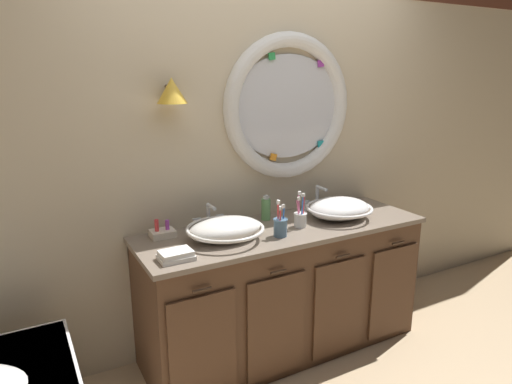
{
  "coord_description": "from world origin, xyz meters",
  "views": [
    {
      "loc": [
        -1.43,
        -2.0,
        1.78
      ],
      "look_at": [
        -0.19,
        0.25,
        1.09
      ],
      "focal_mm": 31.94,
      "sensor_mm": 36.0,
      "label": 1
    }
  ],
  "objects_px": {
    "toothbrush_holder_right": "(300,218)",
    "toiletry_basket": "(162,233)",
    "sink_basin_left": "(225,229)",
    "folded_hand_towel": "(176,255)",
    "soap_dispenser": "(266,209)",
    "toothbrush_holder_left": "(280,226)",
    "sink_basin_right": "(339,208)"
  },
  "relations": [
    {
      "from": "sink_basin_left",
      "to": "soap_dispenser",
      "type": "bearing_deg",
      "value": 27.67
    },
    {
      "from": "soap_dispenser",
      "to": "toiletry_basket",
      "type": "relative_size",
      "value": 1.21
    },
    {
      "from": "soap_dispenser",
      "to": "sink_basin_right",
      "type": "bearing_deg",
      "value": -24.7
    },
    {
      "from": "sink_basin_right",
      "to": "toothbrush_holder_left",
      "type": "height_order",
      "value": "toothbrush_holder_left"
    },
    {
      "from": "toothbrush_holder_left",
      "to": "soap_dispenser",
      "type": "height_order",
      "value": "toothbrush_holder_left"
    },
    {
      "from": "sink_basin_right",
      "to": "toiletry_basket",
      "type": "bearing_deg",
      "value": 169.22
    },
    {
      "from": "sink_basin_right",
      "to": "soap_dispenser",
      "type": "distance_m",
      "value": 0.48
    },
    {
      "from": "toothbrush_holder_left",
      "to": "soap_dispenser",
      "type": "bearing_deg",
      "value": 75.41
    },
    {
      "from": "toothbrush_holder_left",
      "to": "sink_basin_left",
      "type": "bearing_deg",
      "value": 160.78
    },
    {
      "from": "sink_basin_left",
      "to": "sink_basin_right",
      "type": "xyz_separation_m",
      "value": [
        0.82,
        0.0,
        0.0
      ]
    },
    {
      "from": "sink_basin_right",
      "to": "soap_dispenser",
      "type": "xyz_separation_m",
      "value": [
        -0.44,
        0.2,
        0.01
      ]
    },
    {
      "from": "toothbrush_holder_right",
      "to": "soap_dispenser",
      "type": "distance_m",
      "value": 0.25
    },
    {
      "from": "sink_basin_left",
      "to": "toothbrush_holder_right",
      "type": "height_order",
      "value": "toothbrush_holder_right"
    },
    {
      "from": "toiletry_basket",
      "to": "toothbrush_holder_right",
      "type": "bearing_deg",
      "value": -16.36
    },
    {
      "from": "toothbrush_holder_right",
      "to": "folded_hand_towel",
      "type": "height_order",
      "value": "toothbrush_holder_right"
    },
    {
      "from": "folded_hand_towel",
      "to": "sink_basin_right",
      "type": "bearing_deg",
      "value": 7.02
    },
    {
      "from": "sink_basin_left",
      "to": "sink_basin_right",
      "type": "height_order",
      "value": "sink_basin_right"
    },
    {
      "from": "toothbrush_holder_left",
      "to": "folded_hand_towel",
      "type": "bearing_deg",
      "value": -176.68
    },
    {
      "from": "sink_basin_right",
      "to": "soap_dispenser",
      "type": "relative_size",
      "value": 2.59
    },
    {
      "from": "sink_basin_left",
      "to": "toothbrush_holder_right",
      "type": "distance_m",
      "value": 0.5
    },
    {
      "from": "toothbrush_holder_left",
      "to": "toothbrush_holder_right",
      "type": "relative_size",
      "value": 0.99
    },
    {
      "from": "folded_hand_towel",
      "to": "toiletry_basket",
      "type": "bearing_deg",
      "value": 83.38
    },
    {
      "from": "folded_hand_towel",
      "to": "toothbrush_holder_right",
      "type": "bearing_deg",
      "value": 8.19
    },
    {
      "from": "soap_dispenser",
      "to": "toothbrush_holder_left",
      "type": "bearing_deg",
      "value": -104.59
    },
    {
      "from": "toothbrush_holder_right",
      "to": "toiletry_basket",
      "type": "relative_size",
      "value": 1.59
    },
    {
      "from": "sink_basin_right",
      "to": "toiletry_basket",
      "type": "xyz_separation_m",
      "value": [
        -1.13,
        0.21,
        -0.04
      ]
    },
    {
      "from": "soap_dispenser",
      "to": "folded_hand_towel",
      "type": "xyz_separation_m",
      "value": [
        -0.73,
        -0.35,
        -0.05
      ]
    },
    {
      "from": "toothbrush_holder_left",
      "to": "toiletry_basket",
      "type": "height_order",
      "value": "toothbrush_holder_left"
    },
    {
      "from": "sink_basin_left",
      "to": "toiletry_basket",
      "type": "distance_m",
      "value": 0.37
    },
    {
      "from": "toothbrush_holder_right",
      "to": "folded_hand_towel",
      "type": "relative_size",
      "value": 1.25
    },
    {
      "from": "toothbrush_holder_right",
      "to": "soap_dispenser",
      "type": "height_order",
      "value": "toothbrush_holder_right"
    },
    {
      "from": "sink_basin_right",
      "to": "soap_dispenser",
      "type": "bearing_deg",
      "value": 155.3
    }
  ]
}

